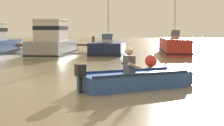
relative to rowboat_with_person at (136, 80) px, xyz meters
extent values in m
plane|color=#7A6B4C|center=(-1.21, 0.40, -0.25)|extent=(120.00, 120.00, 0.00)
cube|color=brown|center=(-7.83, 16.60, 0.31)|extent=(13.06, 1.50, 0.16)
cylinder|color=brown|center=(-5.79, 17.30, 0.31)|extent=(0.24, 0.24, 1.12)
cylinder|color=brown|center=(-1.71, 17.30, 0.33)|extent=(0.24, 0.24, 1.17)
cube|color=#2D519E|center=(-0.06, -0.03, -0.03)|extent=(3.27, 2.31, 0.44)
cube|color=#2D519E|center=(1.50, 0.71, -0.03)|extent=(0.62, 0.72, 0.42)
cube|color=navy|center=(-0.28, 0.43, 0.22)|extent=(2.78, 1.37, 0.08)
cube|color=navy|center=(0.15, -0.49, 0.22)|extent=(2.78, 1.37, 0.08)
cube|color=#3C62B2|center=(-0.15, -0.07, 0.15)|extent=(0.68, 1.03, 0.06)
cylinder|color=black|center=(-1.56, -0.73, 0.02)|extent=(0.13, 0.13, 0.54)
cube|color=black|center=(-1.56, -0.73, 0.37)|extent=(0.34, 0.36, 0.32)
cube|color=#4C4C51|center=(-0.20, -0.09, 0.45)|extent=(0.34, 0.40, 0.52)
sphere|color=tan|center=(-0.20, -0.09, 0.83)|extent=(0.22, 0.22, 0.22)
cylinder|color=tan|center=(-0.25, 0.13, 0.43)|extent=(0.42, 0.26, 0.23)
cylinder|color=tan|center=(-0.06, -0.27, 0.43)|extent=(0.42, 0.26, 0.23)
cube|color=gray|center=(-4.19, 13.11, 0.24)|extent=(2.75, 6.27, 0.98)
cube|color=black|center=(-4.19, 13.11, -0.08)|extent=(2.79, 6.31, 0.10)
cube|color=beige|center=(-4.25, 12.56, 1.37)|extent=(1.90, 2.72, 1.28)
cube|color=black|center=(-4.25, 12.56, 1.53)|extent=(1.93, 2.75, 0.24)
cube|color=white|center=(-4.25, 12.56, 2.05)|extent=(1.99, 2.85, 0.08)
cube|color=#19234C|center=(-0.57, 13.95, 0.16)|extent=(2.74, 4.78, 0.82)
cube|color=black|center=(-0.57, 13.95, -0.11)|extent=(2.79, 4.83, 0.10)
cube|color=silver|center=(-0.62, 13.62, 0.79)|extent=(0.80, 0.60, 0.44)
cube|color=slate|center=(-0.65, 13.36, 0.97)|extent=(0.73, 0.15, 0.36)
cylinder|color=silver|center=(-0.58, 13.84, 2.39)|extent=(0.10, 0.10, 3.64)
cube|color=#B72D28|center=(3.99, 14.13, 0.29)|extent=(2.09, 6.11, 1.08)
cube|color=black|center=(3.99, 14.13, -0.06)|extent=(2.14, 6.15, 0.10)
cube|color=#B2ADA3|center=(3.96, 13.69, 1.04)|extent=(0.60, 0.55, 0.44)
cube|color=slate|center=(3.93, 13.43, 1.22)|extent=(0.56, 0.09, 0.36)
cylinder|color=silver|center=(3.98, 13.99, 2.82)|extent=(0.10, 0.10, 4.00)
sphere|color=red|center=(1.23, 5.77, 0.02)|extent=(0.55, 0.55, 0.55)
camera|label=1|loc=(-0.95, -10.06, 1.46)|focal=56.32mm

